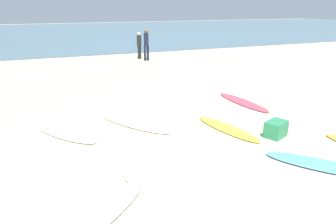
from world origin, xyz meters
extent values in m
plane|color=#C6B28E|center=(0.00, 0.00, 0.00)|extent=(120.00, 120.00, 0.00)
cube|color=slate|center=(0.00, 37.44, 0.04)|extent=(120.00, 40.00, 0.08)
ellipsoid|color=yellow|center=(0.42, 2.79, 0.04)|extent=(0.95, 2.28, 0.07)
ellipsoid|color=white|center=(-3.36, 0.49, 0.04)|extent=(1.91, 1.74, 0.09)
ellipsoid|color=white|center=(-2.46, 2.12, 0.04)|extent=(1.03, 2.21, 0.08)
ellipsoid|color=#4E96DE|center=(1.09, 0.32, 0.04)|extent=(1.82, 2.08, 0.09)
ellipsoid|color=silver|center=(-3.64, 4.10, 0.03)|extent=(1.67, 2.07, 0.07)
ellipsoid|color=#DC445B|center=(2.27, 4.69, 0.03)|extent=(0.70, 2.54, 0.07)
ellipsoid|color=#F8E1CD|center=(-1.78, 4.13, 0.03)|extent=(1.82, 2.42, 0.06)
cylinder|color=black|center=(1.92, 15.15, 0.39)|extent=(0.14, 0.14, 0.78)
cylinder|color=black|center=(1.78, 15.00, 0.39)|extent=(0.14, 0.14, 0.78)
cylinder|color=black|center=(1.85, 15.08, 1.11)|extent=(0.40, 0.40, 0.65)
sphere|color=beige|center=(1.85, 15.08, 1.54)|extent=(0.21, 0.21, 0.21)
cylinder|color=#191E33|center=(1.94, 14.24, 0.44)|extent=(0.14, 0.14, 0.88)
cylinder|color=#191E33|center=(2.14, 14.28, 0.44)|extent=(0.14, 0.14, 0.88)
cylinder|color=#191E33|center=(2.04, 14.26, 1.25)|extent=(0.32, 0.32, 0.74)
sphere|color=brown|center=(2.04, 14.26, 1.74)|extent=(0.24, 0.24, 0.24)
cube|color=#287F51|center=(1.30, 1.93, 0.21)|extent=(0.69, 0.60, 0.41)
camera|label=1|loc=(-4.08, -3.85, 3.20)|focal=33.49mm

